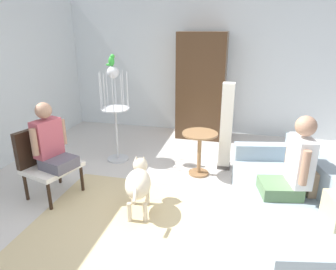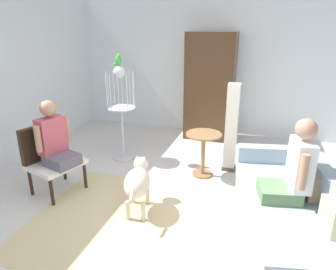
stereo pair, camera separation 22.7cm
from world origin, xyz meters
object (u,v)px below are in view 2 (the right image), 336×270
couch (291,208)px  bird_cage_stand (121,108)px  person_on_armchair (54,139)px  dog (138,181)px  parrot (118,60)px  person_on_couch (294,168)px  armchair (50,154)px  round_end_table (203,148)px  armoire_cabinet (210,87)px  column_lamp (231,129)px

couch → bird_cage_stand: bearing=154.7°
person_on_armchair → dog: 1.25m
couch → parrot: (-2.62, 1.24, 1.38)m
couch → bird_cage_stand: (-2.61, 1.24, 0.62)m
couch → person_on_couch: 0.50m
armchair → dog: 1.35m
parrot → person_on_couch: bearing=-26.2°
dog → round_end_table: bearing=63.7°
armchair → armoire_cabinet: 3.28m
person_on_couch → person_on_armchair: person_on_couch is taller
armchair → bird_cage_stand: (0.48, 1.25, 0.37)m
couch → armoire_cabinet: bearing=117.2°
person_on_couch → column_lamp: column_lamp is taller
parrot → armoire_cabinet: armoire_cabinet is taller
person_on_couch → parrot: 3.02m
round_end_table → parrot: 1.89m
round_end_table → parrot: bearing=171.8°
parrot → armoire_cabinet: bearing=51.7°
person_on_couch → parrot: size_ratio=4.91×
couch → person_on_armchair: (-2.95, -0.06, 0.49)m
armoire_cabinet → armchair: bearing=-121.2°
couch → round_end_table: (-1.19, 1.03, 0.17)m
couch → parrot: parrot is taller
column_lamp → parrot: bearing=-176.2°
round_end_table → person_on_couch: bearing=-42.7°
armchair → dog: bearing=-5.1°
person_on_armchair → dog: (1.19, -0.07, -0.38)m
round_end_table → dog: round_end_table is taller
bird_cage_stand → armoire_cabinet: bearing=51.9°
person_on_couch → armchair: bearing=179.6°
person_on_armchair → parrot: bearing=75.7°
parrot → armoire_cabinet: (1.20, 1.52, -0.63)m
dog → couch: bearing=4.3°
round_end_table → bird_cage_stand: bearing=171.7°
person_on_couch → bird_cage_stand: size_ratio=0.57×
dog → bird_cage_stand: bird_cage_stand is taller
person_on_armchair → parrot: size_ratio=4.62×
parrot → person_on_armchair: bearing=-104.3°
couch → person_on_armchair: person_on_armchair is taller
couch → dog: 1.77m
bird_cage_stand → parrot: size_ratio=8.64×
couch → armchair: armchair is taller
person_on_armchair → armoire_cabinet: armoire_cabinet is taller
dog → parrot: bearing=122.1°
armchair → round_end_table: 2.17m
person_on_couch → parrot: bearing=153.8°
couch → bird_cage_stand: 2.95m
person_on_couch → person_on_armchair: size_ratio=1.06×
person_on_armchair → column_lamp: column_lamp is taller
armchair → person_on_couch: person_on_couch is taller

